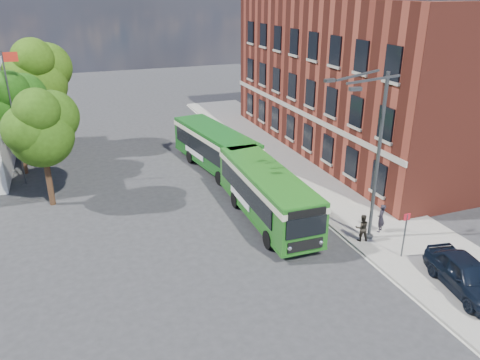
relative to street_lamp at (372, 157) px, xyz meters
name	(u,v)px	position (x,y,z in m)	size (l,w,h in m)	color
ground	(265,239)	(-4.84, 2.00, -4.79)	(120.00, 120.00, 0.00)	#2A2A2D
pavement	(309,171)	(2.16, 10.00, -4.72)	(6.00, 48.00, 0.15)	gray
kerb_line	(271,178)	(-0.89, 10.00, -4.79)	(0.12, 48.00, 0.01)	beige
brick_office	(367,64)	(9.16, 14.00, 2.18)	(12.10, 26.00, 14.20)	maroon
flagpole	(14,114)	(-17.29, 15.00, 0.15)	(0.95, 0.10, 9.00)	#3E4244
street_lamp	(372,157)	(0.00, 0.00, 0.00)	(2.96, 2.38, 9.00)	#3E4244
bus_stop_sign	(405,232)	(0.76, -2.20, -3.28)	(0.35, 0.08, 2.52)	#3E4244
bus_front	(267,191)	(-3.84, 4.20, -2.96)	(2.78, 10.11, 3.02)	#1E6119
bus_rear	(215,145)	(-4.05, 13.23, -2.96)	(4.00, 10.04, 3.02)	#145417
parked_car	(466,275)	(1.52, -5.48, -3.87)	(1.82, 4.52, 1.54)	black
pedestrian_a	(381,218)	(1.32, 0.37, -3.83)	(0.59, 0.39, 1.61)	black
pedestrian_b	(362,228)	(-0.22, -0.11, -3.89)	(0.73, 0.57, 1.50)	black
tree_left	(41,126)	(-15.54, 10.73, 0.28)	(4.43, 4.21, 7.48)	#362113
tree_mid	(14,104)	(-17.39, 17.13, 0.36)	(4.50, 4.28, 7.60)	#362113
tree_right	(37,75)	(-15.87, 22.19, 1.46)	(5.45, 5.18, 9.21)	#362113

